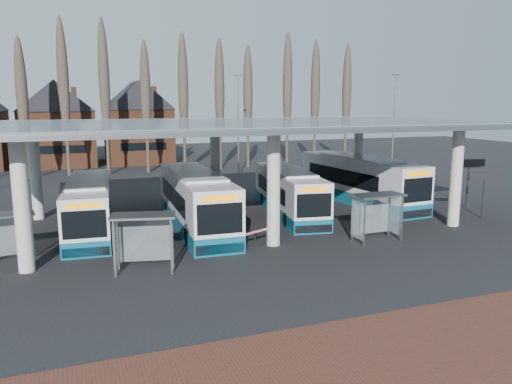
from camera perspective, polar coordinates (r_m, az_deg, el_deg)
name	(u,v)px	position (r m, az deg, el deg)	size (l,w,h in m)	color
ground	(293,258)	(24.58, 4.24, -7.57)	(140.00, 140.00, 0.00)	black
station_canopy	(239,132)	(30.90, -1.91, 6.84)	(32.00, 16.00, 6.34)	silver
poplar_row	(164,90)	(55.12, -10.49, 11.37)	(45.10, 1.10, 14.50)	#473D33
townhouse_row	(13,116)	(65.49, -26.02, 7.82)	(36.80, 10.30, 12.25)	brown
lamp_post_b	(238,125)	(49.87, -2.04, 7.71)	(0.80, 0.16, 10.17)	slate
lamp_post_c	(394,125)	(50.97, 15.45, 7.41)	(0.80, 0.16, 10.17)	slate
bus_0	(89,207)	(30.90, -18.51, -1.61)	(3.25, 11.21, 3.07)	white
bus_1	(195,201)	(30.41, -6.94, -1.03)	(3.21, 12.39, 3.41)	white
bus_2	(289,193)	(33.92, 3.74, -0.09)	(4.10, 11.28, 3.07)	white
bus_3	(359,181)	(38.61, 11.64, 1.29)	(3.53, 12.78, 3.51)	white
shelter_0	(4,227)	(26.04, -26.83, -3.63)	(2.77, 1.66, 2.43)	gray
shelter_1	(144,230)	(22.84, -12.71, -4.20)	(3.06, 1.99, 2.62)	gray
shelter_2	(376,207)	(27.91, 13.55, -1.64)	(2.86, 1.49, 2.62)	gray
info_sign_0	(484,180)	(35.58, 24.65, 1.28)	(1.95, 0.82, 3.04)	black
info_sign_1	(469,167)	(38.99, 23.15, 2.64)	(2.29, 0.71, 3.48)	black
barrier	(257,232)	(26.20, 0.15, -4.62)	(1.86, 1.00, 1.02)	black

